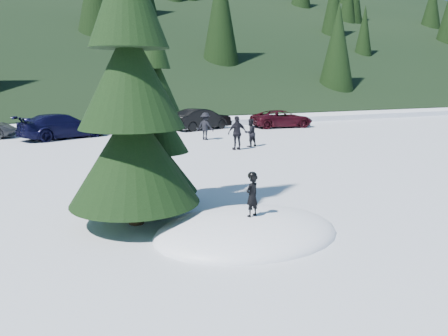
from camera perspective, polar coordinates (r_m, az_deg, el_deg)
name	(u,v)px	position (r m, az deg, el deg)	size (l,w,h in m)	color
ground	(247,234)	(10.42, 2.99, -8.54)	(200.00, 200.00, 0.00)	white
snow_mound	(247,234)	(10.42, 2.99, -8.54)	(4.48, 3.52, 0.96)	white
forest_hillside	(55,8)	(63.47, -21.23, 18.91)	(200.00, 60.00, 25.00)	black
spruce_tall	(131,90)	(10.74, -12.05, 9.92)	(3.20, 3.20, 8.60)	black
spruce_short	(157,133)	(12.43, -8.71, 4.60)	(2.20, 2.20, 5.37)	black
child_skier	(252,196)	(9.99, 3.69, -3.63)	(0.36, 0.23, 0.97)	black
adult_0	(250,133)	(23.47, 3.44, 4.63)	(0.73, 0.57, 1.50)	black
adult_1	(237,133)	(22.35, 1.74, 4.60)	(1.02, 0.42, 1.74)	black
adult_2	(205,126)	(26.09, -2.43, 5.47)	(1.05, 0.60, 1.62)	black
car_3	(62,126)	(28.49, -20.39, 5.16)	(2.12, 5.21, 1.51)	black
car_4	(119,123)	(30.24, -13.55, 5.80)	(1.66, 4.14, 1.41)	#9FA2A8
car_5	(201,119)	(31.52, -2.96, 6.41)	(1.58, 4.54, 1.50)	black
car_6	(282,119)	(33.21, 7.57, 6.40)	(2.14, 4.64, 1.29)	#330912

